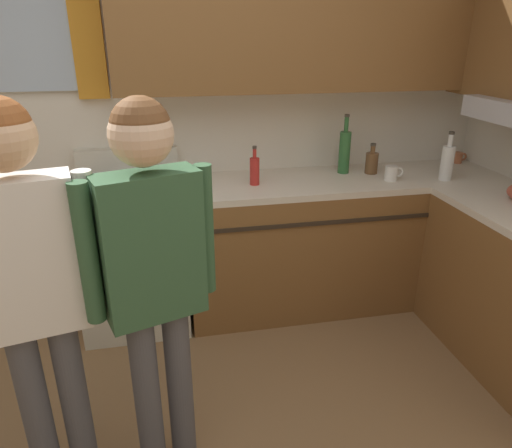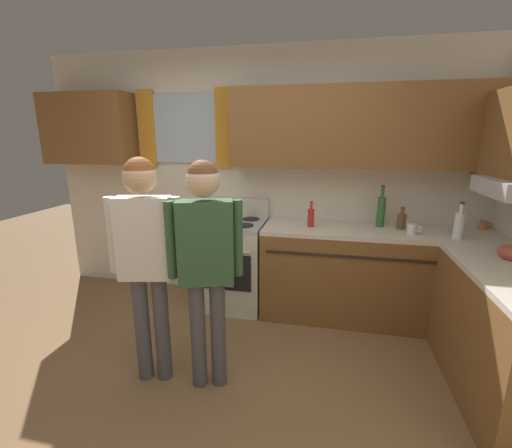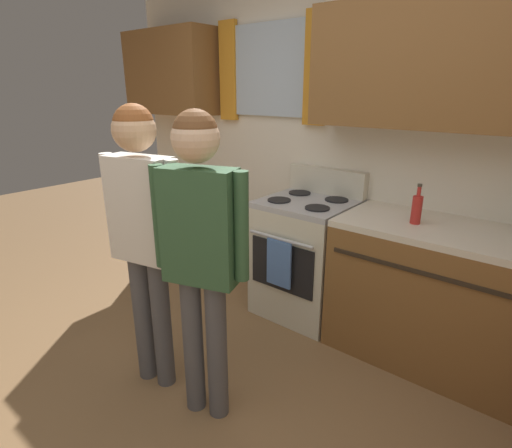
{
  "view_description": "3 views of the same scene",
  "coord_description": "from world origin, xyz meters",
  "views": [
    {
      "loc": [
        0.07,
        -1.25,
        1.78
      ],
      "look_at": [
        0.45,
        0.63,
        1.0
      ],
      "focal_mm": 32.71,
      "sensor_mm": 36.0,
      "label": 1
    },
    {
      "loc": [
        0.77,
        -1.71,
        1.74
      ],
      "look_at": [
        0.21,
        0.89,
        1.06
      ],
      "focal_mm": 24.17,
      "sensor_mm": 36.0,
      "label": 2
    },
    {
      "loc": [
        1.32,
        -0.89,
        1.68
      ],
      "look_at": [
        0.1,
        0.61,
        1.02
      ],
      "focal_mm": 28.05,
      "sensor_mm": 36.0,
      "label": 3
    }
  ],
  "objects": [
    {
      "name": "ground_plane",
      "position": [
        0.0,
        0.0,
        0.0
      ],
      "size": [
        12.0,
        12.0,
        0.0
      ],
      "primitive_type": "plane",
      "color": "olive"
    },
    {
      "name": "bottle_sauce_red",
      "position": [
        0.62,
        1.51,
        0.99
      ],
      "size": [
        0.06,
        0.06,
        0.25
      ],
      "color": "red",
      "rests_on": "kitchen_counter_run"
    },
    {
      "name": "back_wall_unit",
      "position": [
        0.09,
        1.81,
        1.51
      ],
      "size": [
        4.6,
        0.42,
        2.6
      ],
      "color": "silver",
      "rests_on": "ground"
    },
    {
      "name": "stove_oven",
      "position": [
        -0.17,
        1.54,
        0.47
      ],
      "size": [
        0.64,
        0.67,
        1.1
      ],
      "color": "beige",
      "rests_on": "ground"
    },
    {
      "name": "adult_left",
      "position": [
        -0.42,
        0.29,
        1.02
      ],
      "size": [
        0.49,
        0.23,
        1.61
      ],
      "color": "#4C4C51",
      "rests_on": "ground"
    },
    {
      "name": "kitchen_counter_run",
      "position": [
        1.52,
        1.19,
        0.45
      ],
      "size": [
        2.12,
        1.89,
        0.9
      ],
      "color": "brown",
      "rests_on": "ground"
    },
    {
      "name": "bottle_squat_brown",
      "position": [
        1.44,
        1.61,
        0.98
      ],
      "size": [
        0.08,
        0.08,
        0.21
      ],
      "color": "brown",
      "rests_on": "kitchen_counter_run"
    },
    {
      "name": "adult_in_plaid",
      "position": [
        -0.0,
        0.31,
        1.01
      ],
      "size": [
        0.48,
        0.26,
        1.6
      ],
      "color": "#4C4C51",
      "rests_on": "ground"
    },
    {
      "name": "bottle_wine_green",
      "position": [
        1.26,
        1.66,
        1.05
      ],
      "size": [
        0.08,
        0.08,
        0.39
      ],
      "color": "#2D6633",
      "rests_on": "kitchen_counter_run"
    },
    {
      "name": "bottle_milk_white",
      "position": [
        1.85,
        1.36,
        1.02
      ],
      "size": [
        0.08,
        0.08,
        0.31
      ],
      "color": "white",
      "rests_on": "kitchen_counter_run"
    },
    {
      "name": "mug_ceramic_white",
      "position": [
        1.5,
        1.42,
        0.95
      ],
      "size": [
        0.13,
        0.08,
        0.09
      ],
      "color": "white",
      "rests_on": "kitchen_counter_run"
    },
    {
      "name": "cup_terracotta",
      "position": [
        2.19,
        1.74,
        0.94
      ],
      "size": [
        0.11,
        0.07,
        0.08
      ],
      "color": "#B76642",
      "rests_on": "kitchen_counter_run"
    }
  ]
}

